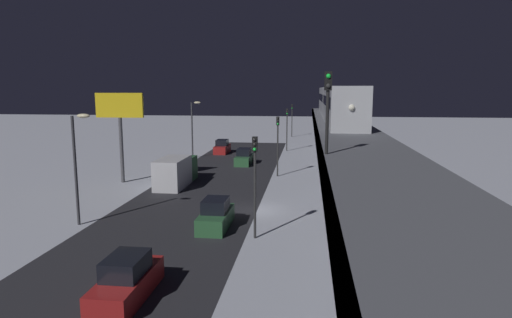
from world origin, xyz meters
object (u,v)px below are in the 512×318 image
subway_train (336,102)px  sedan_green (244,158)px  traffic_light_near (255,173)px  sedan_green_2 (216,216)px  rail_signal (328,98)px  sedan_red_2 (222,148)px  traffic_light_mid (278,137)px  traffic_light_far (287,123)px  commercial_billboard (120,114)px  box_truck (176,172)px  sedan_red (127,281)px  traffic_light_distant (292,116)px

subway_train → sedan_green: (10.95, -3.01, -7.07)m
subway_train → traffic_light_near: size_ratio=5.76×
sedan_green → sedan_green_2: bearing=-85.9°
rail_signal → sedan_red_2: size_ratio=0.88×
subway_train → traffic_light_mid: subway_train is taller
rail_signal → traffic_light_far: (4.11, -44.36, -4.61)m
sedan_green → traffic_light_mid: bearing=-57.1°
traffic_light_near → commercial_billboard: size_ratio=0.72×
box_truck → sedan_red: bearing=101.8°
sedan_green_2 → traffic_light_mid: 18.57m
sedan_red → box_truck: 23.43m
rail_signal → commercial_billboard: bearing=-45.3°
rail_signal → commercial_billboard: rail_signal is taller
sedan_red → subway_train: bearing=71.5°
sedan_red_2 → box_truck: 22.05m
sedan_green_2 → traffic_light_near: 4.85m
box_truck → traffic_light_far: bearing=-110.5°
traffic_light_far → subway_train: bearing=111.7°
sedan_green → sedan_red: same height
sedan_red_2 → commercial_billboard: (5.92, 21.38, 6.03)m
sedan_red_2 → traffic_light_near: traffic_light_near is taller
rail_signal → sedan_red_2: 43.81m
traffic_light_mid → traffic_light_distant: 39.83m
subway_train → commercial_billboard: size_ratio=4.14×
sedan_green → commercial_billboard: bearing=-130.9°
sedan_green → commercial_billboard: commercial_billboard is taller
traffic_light_distant → commercial_billboard: (15.22, 44.72, 2.63)m
subway_train → sedan_green: size_ratio=7.74×
traffic_light_distant → traffic_light_near: bearing=90.0°
sedan_red → sedan_green_2: same height
sedan_red → sedan_green: bearing=90.0°
traffic_light_far → commercial_billboard: commercial_billboard is taller
sedan_green → sedan_green_2: size_ratio=1.05×
traffic_light_near → traffic_light_mid: bearing=-90.0°
traffic_light_near → traffic_light_far: size_ratio=1.00×
commercial_billboard → box_truck: bearing=173.5°
sedan_green_2 → traffic_light_far: traffic_light_far is taller
rail_signal → box_truck: (13.61, -18.90, -7.46)m
traffic_light_mid → traffic_light_far: size_ratio=1.00×
rail_signal → sedan_green_2: (7.01, -6.42, -8.01)m
sedan_red_2 → traffic_light_mid: 19.23m
commercial_billboard → traffic_light_distant: bearing=-108.8°
sedan_red_2 → sedan_green_2: bearing=100.5°
sedan_green → traffic_light_near: 27.78m
box_truck → traffic_light_distant: (-9.50, -45.37, 2.85)m
rail_signal → subway_train: bearing=-94.3°
sedan_red_2 → sedan_red: bearing=95.8°
traffic_light_mid → traffic_light_distant: bearing=-90.0°
subway_train → sedan_red_2: (15.55, -12.25, -7.06)m
traffic_light_mid → commercial_billboard: commercial_billboard is taller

